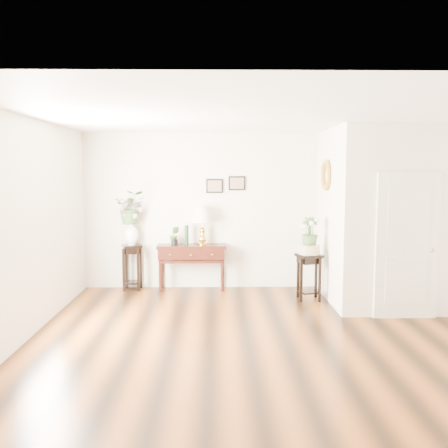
{
  "coord_description": "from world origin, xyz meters",
  "views": [
    {
      "loc": [
        -0.63,
        -6.22,
        2.12
      ],
      "look_at": [
        -0.51,
        1.3,
        1.32
      ],
      "focal_mm": 40.0,
      "sensor_mm": 36.0,
      "label": 1
    }
  ],
  "objects_px": {
    "console_table": "(192,267)",
    "table_lamp": "(202,225)",
    "plant_stand_b": "(309,277)",
    "plant_stand_a": "(132,267)"
  },
  "relations": [
    {
      "from": "table_lamp",
      "to": "plant_stand_a",
      "type": "xyz_separation_m",
      "value": [
        -1.26,
        0.0,
        -0.76
      ]
    },
    {
      "from": "console_table",
      "to": "plant_stand_b",
      "type": "distance_m",
      "value": 2.1
    },
    {
      "from": "table_lamp",
      "to": "plant_stand_b",
      "type": "bearing_deg",
      "value": -22.93
    },
    {
      "from": "plant_stand_b",
      "to": "table_lamp",
      "type": "bearing_deg",
      "value": 157.07
    },
    {
      "from": "console_table",
      "to": "plant_stand_a",
      "type": "height_order",
      "value": "same"
    },
    {
      "from": "table_lamp",
      "to": "plant_stand_b",
      "type": "distance_m",
      "value": 2.07
    },
    {
      "from": "console_table",
      "to": "table_lamp",
      "type": "bearing_deg",
      "value": -0.28
    },
    {
      "from": "console_table",
      "to": "plant_stand_b",
      "type": "height_order",
      "value": "console_table"
    },
    {
      "from": "console_table",
      "to": "plant_stand_a",
      "type": "bearing_deg",
      "value": 179.72
    },
    {
      "from": "table_lamp",
      "to": "plant_stand_a",
      "type": "distance_m",
      "value": 1.47
    }
  ]
}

